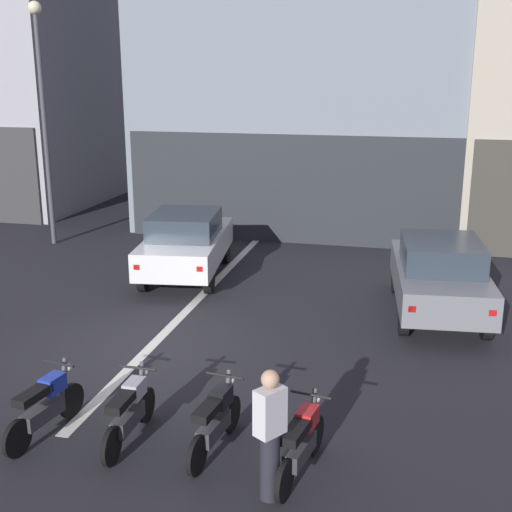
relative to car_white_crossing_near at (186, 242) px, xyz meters
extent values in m
plane|color=#232328|center=(0.82, -4.66, -0.89)|extent=(120.00, 120.00, 0.00)
cube|color=silver|center=(0.82, 1.34, -0.88)|extent=(0.20, 18.00, 0.01)
cube|color=#292C30|center=(2.00, 3.97, 0.71)|extent=(10.24, 0.10, 3.20)
cylinder|color=black|center=(-0.95, 1.22, -0.57)|extent=(0.27, 0.66, 0.64)
cylinder|color=black|center=(0.58, 1.43, -0.57)|extent=(0.27, 0.66, 0.64)
cylinder|color=black|center=(-0.59, -1.36, -0.57)|extent=(0.27, 0.66, 0.64)
cylinder|color=black|center=(0.94, -1.14, -0.57)|extent=(0.27, 0.66, 0.64)
cube|color=silver|center=(-0.01, 0.04, -0.14)|extent=(2.31, 4.30, 0.66)
cube|color=#2D3842|center=(0.02, -0.11, 0.47)|extent=(1.81, 2.16, 0.56)
cube|color=red|center=(-0.42, -2.06, -0.09)|extent=(0.15, 0.08, 0.12)
cube|color=red|center=(0.97, -1.86, -0.09)|extent=(0.15, 0.08, 0.12)
cylinder|color=black|center=(5.13, -0.07, -0.57)|extent=(0.24, 0.65, 0.64)
cylinder|color=black|center=(6.67, 0.08, -0.57)|extent=(0.24, 0.65, 0.64)
cylinder|color=black|center=(5.38, -2.66, -0.57)|extent=(0.24, 0.65, 0.64)
cylinder|color=black|center=(6.92, -2.51, -0.57)|extent=(0.24, 0.65, 0.64)
cube|color=slate|center=(6.03, -1.29, -0.14)|extent=(2.14, 4.25, 0.66)
cube|color=#2D3842|center=(6.04, -1.44, 0.47)|extent=(1.73, 2.11, 0.56)
cube|color=red|center=(5.52, -3.37, -0.09)|extent=(0.15, 0.07, 0.12)
cube|color=red|center=(6.92, -3.23, -0.09)|extent=(0.15, 0.07, 0.12)
cylinder|color=black|center=(3.07, 6.22, -0.57)|extent=(0.22, 0.65, 0.64)
cylinder|color=black|center=(1.52, 6.33, -0.57)|extent=(0.22, 0.65, 0.64)
cylinder|color=black|center=(3.24, 8.82, -0.57)|extent=(0.22, 0.65, 0.64)
cylinder|color=black|center=(1.70, 8.92, -0.57)|extent=(0.22, 0.65, 0.64)
cube|color=#1E38BF|center=(2.38, 7.57, -0.14)|extent=(2.03, 4.21, 0.66)
cube|color=#2D3842|center=(2.39, 7.72, 0.47)|extent=(1.68, 2.07, 0.56)
cube|color=red|center=(3.22, 9.54, -0.09)|extent=(0.14, 0.07, 0.12)
cube|color=red|center=(1.81, 9.64, -0.09)|extent=(0.14, 0.07, 0.12)
cylinder|color=#47474C|center=(-4.96, 2.21, 2.34)|extent=(0.14, 0.14, 6.45)
sphere|color=beige|center=(-4.96, 2.21, 5.75)|extent=(0.36, 0.36, 0.36)
cylinder|color=black|center=(0.69, -7.09, -0.63)|extent=(0.15, 0.52, 0.52)
cylinder|color=black|center=(0.52, -8.22, -0.63)|extent=(0.15, 0.52, 0.52)
cube|color=#38383D|center=(0.60, -7.70, -0.52)|extent=(0.31, 0.76, 0.22)
cube|color=black|center=(0.57, -7.86, -0.17)|extent=(0.31, 0.63, 0.12)
cube|color=#233DB7|center=(0.63, -7.45, -0.19)|extent=(0.27, 0.39, 0.24)
cylinder|color=#4C4C51|center=(0.67, -7.23, -0.25)|extent=(0.10, 0.25, 0.70)
cylinder|color=black|center=(0.65, -7.31, 0.07)|extent=(0.55, 0.12, 0.04)
sphere|color=silver|center=(0.68, -7.11, -0.09)|extent=(0.12, 0.12, 0.12)
cylinder|color=black|center=(1.82, -6.96, -0.63)|extent=(0.07, 0.52, 0.52)
cylinder|color=black|center=(1.82, -8.11, -0.63)|extent=(0.07, 0.52, 0.52)
cube|color=#38383D|center=(1.82, -7.58, -0.52)|extent=(0.20, 0.74, 0.22)
cube|color=black|center=(1.82, -7.74, -0.17)|extent=(0.22, 0.60, 0.12)
cube|color=#B2B5BA|center=(1.82, -7.32, -0.19)|extent=(0.22, 0.36, 0.24)
cylinder|color=#4C4C51|center=(1.82, -7.10, -0.25)|extent=(0.07, 0.24, 0.70)
cylinder|color=black|center=(1.82, -7.19, 0.07)|extent=(0.55, 0.04, 0.04)
sphere|color=silver|center=(1.82, -6.98, -0.09)|extent=(0.12, 0.12, 0.12)
cylinder|color=black|center=(3.10, -6.91, -0.63)|extent=(0.13, 0.52, 0.52)
cylinder|color=black|center=(2.96, -8.05, -0.63)|extent=(0.13, 0.52, 0.52)
cube|color=#38383D|center=(3.03, -7.53, -0.52)|extent=(0.29, 0.75, 0.22)
cube|color=black|center=(3.01, -7.68, -0.17)|extent=(0.29, 0.62, 0.12)
cube|color=black|center=(3.06, -7.27, -0.19)|extent=(0.26, 0.38, 0.24)
cylinder|color=#4C4C51|center=(3.08, -7.06, -0.25)|extent=(0.10, 0.24, 0.70)
cylinder|color=black|center=(3.07, -7.14, 0.07)|extent=(0.55, 0.10, 0.04)
sphere|color=silver|center=(3.10, -6.93, -0.09)|extent=(0.12, 0.12, 0.12)
cylinder|color=black|center=(4.35, -7.18, -0.63)|extent=(0.16, 0.52, 0.52)
cylinder|color=black|center=(4.15, -8.31, -0.63)|extent=(0.16, 0.52, 0.52)
cube|color=#38383D|center=(4.24, -7.80, -0.52)|extent=(0.32, 0.76, 0.22)
cube|color=black|center=(4.21, -7.95, -0.17)|extent=(0.32, 0.63, 0.12)
cube|color=red|center=(4.28, -7.54, -0.19)|extent=(0.28, 0.39, 0.24)
cylinder|color=#4C4C51|center=(4.32, -7.33, -0.25)|extent=(0.11, 0.25, 0.70)
cylinder|color=black|center=(4.31, -7.41, 0.07)|extent=(0.55, 0.13, 0.04)
sphere|color=silver|center=(4.34, -7.20, -0.09)|extent=(0.12, 0.12, 0.12)
cylinder|color=#23232D|center=(3.97, -8.31, -0.46)|extent=(0.24, 0.24, 0.86)
cube|color=silver|center=(3.97, -8.31, 0.26)|extent=(0.38, 0.42, 0.58)
sphere|color=tan|center=(3.97, -8.31, 0.67)|extent=(0.22, 0.22, 0.22)
camera|label=1|loc=(5.46, -15.12, 4.07)|focal=46.81mm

